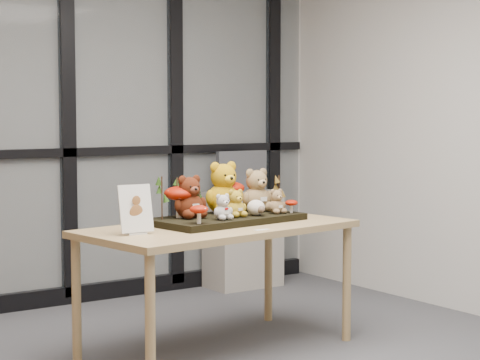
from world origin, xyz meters
TOP-DOWN VIEW (x-y plane):
  - room_shell at (0.00, 0.00)m, footprint 5.00×5.00m
  - glass_partition at (-0.00, 2.47)m, footprint 4.90×0.06m
  - display_table at (0.64, 0.88)m, footprint 1.60×0.95m
  - diorama_tray at (0.74, 0.95)m, footprint 0.92×0.55m
  - bear_pooh_yellow at (0.81, 1.08)m, footprint 0.28×0.26m
  - bear_brown_medium at (0.53, 1.00)m, footprint 0.22×0.20m
  - bear_tan_back at (1.02, 1.05)m, footprint 0.24×0.22m
  - bear_small_yellow at (0.76, 0.88)m, footprint 0.14×0.13m
  - bear_white_bow at (0.63, 0.82)m, footprint 0.13×0.12m
  - bear_beige_small at (1.05, 0.89)m, footprint 0.13×0.12m
  - plush_cream_hedgehog at (0.89, 0.87)m, footprint 0.08×0.08m
  - mushroom_back_left at (0.48, 1.03)m, footprint 0.17×0.17m
  - mushroom_back_right at (0.88, 1.12)m, footprint 0.18×0.18m
  - mushroom_front_left at (0.44, 0.76)m, footprint 0.10×0.10m
  - mushroom_front_right at (1.14, 0.86)m, footprint 0.07×0.07m
  - sprig_green_far_left at (0.36, 1.02)m, footprint 0.05×0.05m
  - sprig_green_mid_left at (0.50, 1.08)m, footprint 0.05×0.05m
  - sprig_dry_far_right at (1.09, 1.10)m, footprint 0.05×0.05m
  - sprig_dry_mid_right at (1.14, 0.99)m, footprint 0.05×0.05m
  - sprig_green_centre at (0.66, 1.11)m, footprint 0.05×0.05m
  - sign_holder at (0.11, 0.83)m, footprint 0.18×0.07m
  - label_card at (0.73, 0.59)m, footprint 0.08×0.03m
  - cabinet at (1.77, 2.27)m, footprint 0.54×0.32m
  - monitor at (1.77, 2.29)m, footprint 0.43×0.05m

SIDE VIEW (x-z plane):
  - cabinet at x=1.77m, z-range 0.00..0.72m
  - display_table at x=0.64m, z-range 0.29..0.99m
  - label_card at x=0.73m, z-range 0.71..0.71m
  - diorama_tray at x=0.74m, z-range 0.71..0.75m
  - mushroom_front_right at x=1.14m, z-range 0.75..0.83m
  - plush_cream_hedgehog at x=0.89m, z-range 0.75..0.84m
  - mushroom_front_left at x=0.44m, z-range 0.75..0.85m
  - sign_holder at x=0.11m, z-range 0.70..0.95m
  - bear_beige_small at x=1.05m, z-range 0.75..0.90m
  - bear_white_bow at x=0.63m, z-range 0.75..0.90m
  - sprig_green_centre at x=0.66m, z-range 0.75..0.91m
  - bear_small_yellow at x=0.76m, z-range 0.75..0.92m
  - mushroom_back_left at x=0.48m, z-range 0.75..0.94m
  - mushroom_back_right at x=0.88m, z-range 0.75..0.94m
  - sprig_dry_mid_right at x=1.14m, z-range 0.75..0.95m
  - sprig_green_mid_left at x=0.50m, z-range 0.75..0.96m
  - sprig_green_far_left at x=0.36m, z-range 0.75..0.98m
  - sprig_dry_far_right at x=1.09m, z-range 0.75..0.99m
  - bear_brown_medium at x=0.53m, z-range 0.75..1.01m
  - monitor at x=1.77m, z-range 0.72..1.03m
  - bear_tan_back at x=1.02m, z-range 0.75..1.02m
  - bear_pooh_yellow at x=0.81m, z-range 0.75..1.07m
  - glass_partition at x=0.00m, z-range 0.03..2.81m
  - room_shell at x=0.00m, z-range -0.82..4.18m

